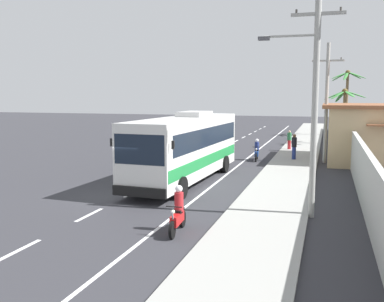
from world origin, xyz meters
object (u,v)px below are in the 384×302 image
Objects in this scene: pedestrian_near_kerb at (294,146)px; palm_second at (347,88)px; motorcycle_beside_bus at (257,152)px; utility_pole_mid at (326,101)px; palm_nearest at (344,101)px; utility_pole_nearest at (313,91)px; pedestrian_midwalk at (289,140)px; coach_bus_foreground at (186,146)px; motorcycle_trailing at (178,214)px.

pedestrian_near_kerb is 21.97m from palm_second.
motorcycle_beside_bus is at bearing 81.32° from pedestrian_near_kerb.
palm_nearest is at bearing 82.48° from utility_pole_mid.
utility_pole_nearest is (4.32, -14.29, 4.28)m from motorcycle_beside_bus.
utility_pole_nearest reaches higher than pedestrian_midwalk.
coach_bus_foreground reaches higher than pedestrian_near_kerb.
motorcycle_beside_bus is (2.54, 8.86, -1.34)m from coach_bus_foreground.
motorcycle_trailing is 0.37× the size of palm_nearest.
utility_pole_nearest is 26.27m from palm_nearest.
motorcycle_beside_bus is 17.62m from motorcycle_trailing.
palm_second is (0.58, 9.61, 1.33)m from palm_nearest.
pedestrian_near_kerb is 5.95m from pedestrian_midwalk.
utility_pole_nearest is (6.86, -5.43, 2.94)m from coach_bus_foreground.
utility_pole_mid reaches higher than coach_bus_foreground.
utility_pole_nearest reaches higher than coach_bus_foreground.
pedestrian_midwalk is 7.49m from utility_pole_mid.
palm_second is (5.05, 15.22, 4.50)m from pedestrian_midwalk.
motorcycle_beside_bus is at bearing 90.05° from motorcycle_trailing.
utility_pole_nearest is (1.68, -14.68, 3.83)m from pedestrian_near_kerb.
palm_nearest is at bearing -93.46° from palm_second.
utility_pole_nearest reaches higher than palm_second.
palm_nearest is (6.26, 29.52, 3.47)m from motorcycle_trailing.
coach_bus_foreground is at bearing 133.71° from pedestrian_near_kerb.
motorcycle_trailing is at bearing -73.73° from coach_bus_foreground.
motorcycle_trailing is 18.86m from utility_pole_mid.
motorcycle_trailing is 40.01m from palm_second.
palm_nearest is (3.64, 11.51, 3.04)m from pedestrian_near_kerb.
pedestrian_midwalk is (4.35, 15.14, -1.02)m from coach_bus_foreground.
coach_bus_foreground reaches higher than pedestrian_midwalk.
coach_bus_foreground is at bearing -27.81° from pedestrian_midwalk.
pedestrian_near_kerb is 15.26m from utility_pole_nearest.
utility_pole_nearest is (2.51, -20.57, 3.96)m from pedestrian_midwalk.
coach_bus_foreground is 1.54× the size of palm_second.
utility_pole_nearest reaches higher than motorcycle_trailing.
palm_second reaches higher than motorcycle_beside_bus.
utility_pole_nearest is at bearing -38.38° from coach_bus_foreground.
palm_second is (6.85, 21.50, 4.82)m from motorcycle_beside_bus.
palm_nearest is at bearing 66.98° from coach_bus_foreground.
palm_nearest is (4.47, 5.61, 3.17)m from pedestrian_midwalk.
palm_second is (4.22, 21.11, 4.37)m from pedestrian_near_kerb.
coach_bus_foreground is 31.97m from palm_second.
pedestrian_near_kerb is at bearing -3.79° from pedestrian_midwalk.
coach_bus_foreground is at bearing -113.02° from palm_nearest.
utility_pole_nearest reaches higher than utility_pole_mid.
utility_pole_mid reaches higher than palm_nearest.
motorcycle_trailing is 0.26× the size of palm_second.
palm_second is at bearing 72.80° from coach_bus_foreground.
coach_bus_foreground is 1.24× the size of utility_pole_nearest.
pedestrian_midwalk is 7.85m from palm_nearest.
coach_bus_foreground is at bearing 106.27° from motorcycle_trailing.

